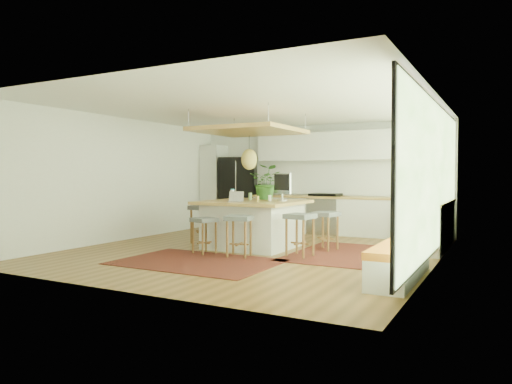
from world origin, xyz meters
The scene contains 36 objects.
floor centered at (0.00, 0.00, 0.00)m, with size 7.00×7.00×0.00m, color brown.
ceiling centered at (0.00, 0.00, 2.70)m, with size 7.00×7.00×0.00m, color white.
wall_back centered at (0.00, 3.50, 1.35)m, with size 6.50×6.50×0.00m, color silver.
wall_front centered at (0.00, -3.50, 1.35)m, with size 6.50×6.50×0.00m, color silver.
wall_left centered at (-3.25, 0.00, 1.35)m, with size 7.00×7.00×0.00m, color silver.
wall_right centered at (3.25, 0.00, 1.35)m, with size 7.00×7.00×0.00m, color silver.
window_wall centered at (3.22, 0.00, 1.40)m, with size 0.10×6.20×2.60m, color black, non-canonical shape.
pantry centered at (-2.95, 3.18, 1.12)m, with size 0.55×0.60×2.25m, color silver.
back_counter_base centered at (0.55, 3.18, 0.44)m, with size 4.20×0.60×0.88m, color silver.
back_counter_top centered at (0.55, 3.18, 0.90)m, with size 4.24×0.64×0.05m, color olive.
backsplash centered at (0.55, 3.48, 1.35)m, with size 4.20×0.02×0.80m, color white.
upper_cabinets centered at (0.55, 3.32, 2.15)m, with size 4.20×0.34×0.70m, color silver.
range centered at (0.30, 3.18, 0.50)m, with size 0.76×0.62×1.00m, color #A5A5AA, non-canonical shape.
right_counter_base centered at (2.93, 2.00, 0.44)m, with size 0.60×2.50×0.88m, color silver.
right_counter_top centered at (2.93, 2.00, 0.90)m, with size 0.64×2.54×0.05m, color olive.
window_bench centered at (2.95, -1.20, 0.25)m, with size 0.52×2.00×0.50m, color silver, non-canonical shape.
ceiling_panel centered at (-0.30, 0.40, 2.05)m, with size 1.86×1.86×0.80m, color olive, non-canonical shape.
rug_near centered at (-0.27, -1.44, 0.01)m, with size 2.60×1.80×0.01m, color black.
rug_right centered at (1.66, 0.49, 0.01)m, with size 1.80×2.60×0.01m, color black.
fridge centered at (-2.16, 3.19, 0.93)m, with size 0.95×0.74×1.91m, color black, non-canonical shape.
island centered at (-0.22, 0.43, 0.47)m, with size 1.85×1.85×0.93m, color olive, non-canonical shape.
stool_near_left centered at (-0.64, -0.68, 0.35)m, with size 0.39×0.39×0.66m, color #4D5355, non-canonical shape.
stool_near_right centered at (0.09, -0.68, 0.35)m, with size 0.43×0.43×0.73m, color #4D5355, non-canonical shape.
stool_right_front centered at (1.02, -0.15, 0.35)m, with size 0.45×0.45×0.76m, color #4D5355, non-canonical shape.
stool_right_back centered at (1.18, 0.74, 0.35)m, with size 0.44×0.44×0.74m, color #4D5355, non-canonical shape.
stool_left_side centered at (-1.43, 0.44, 0.35)m, with size 0.47×0.47×0.80m, color #4D5355, non-canonical shape.
laptop centered at (-0.33, -0.08, 1.05)m, with size 0.28×0.30×0.21m, color #A5A5AA, non-canonical shape.
monitor centered at (0.28, 0.71, 1.19)m, with size 0.60×0.21×0.56m, color #A5A5AA, non-canonical shape.
microwave centered at (-1.25, 3.20, 1.10)m, with size 0.52×0.29×0.35m, color #A5A5AA.
island_plant centered at (-0.20, 0.96, 1.21)m, with size 0.65×0.72×0.56m, color #1E4C19.
island_bowl centered at (-0.90, 0.84, 0.96)m, with size 0.21×0.21×0.05m, color silver.
island_bottle_0 centered at (-0.77, 0.53, 1.03)m, with size 0.07×0.07×0.19m, color #37BBDF.
island_bottle_1 centered at (-0.62, 0.28, 1.03)m, with size 0.07×0.07×0.19m, color white.
island_bottle_2 centered at (0.03, 0.13, 1.03)m, with size 0.07×0.07×0.19m, color olive.
island_bottle_3 centered at (0.13, 0.48, 1.03)m, with size 0.07×0.07×0.19m, color silver.
island_bottle_4 centered at (-0.42, 0.68, 1.03)m, with size 0.07×0.07×0.19m, color #678E55.
Camera 1 is at (4.25, -7.85, 1.44)m, focal length 33.31 mm.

